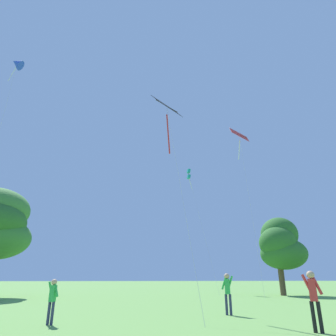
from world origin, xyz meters
TOP-DOWN VIEW (x-y plane):
  - kite_teal_box at (8.69, 36.33)m, footprint 1.21×8.78m
  - kite_black_large at (2.49, 14.82)m, footprint 2.32×8.06m
  - kite_blue_delta at (-11.83, 24.35)m, footprint 2.48×6.55m
  - kite_red_high at (11.66, 24.52)m, footprint 2.26×4.74m
  - person_far_back at (4.85, 11.38)m, footprint 0.57×0.32m
  - person_near_tree at (-2.63, 9.33)m, footprint 0.48×0.29m
  - person_in_blue_jacket at (5.99, 6.34)m, footprint 0.53×0.41m
  - tree_right_cluster at (16.10, 26.83)m, footprint 4.86×4.75m

SIDE VIEW (x-z plane):
  - person_near_tree at x=-2.63m, z-range 0.16..1.72m
  - person_far_back at x=4.85m, z-range 0.18..2.00m
  - person_in_blue_jacket at x=5.99m, z-range 0.19..2.01m
  - tree_right_cluster at x=16.10m, z-range 0.96..8.72m
  - kite_black_large at x=2.49m, z-range 5.31..18.99m
  - kite_teal_box at x=8.69m, z-range 7.22..23.42m
  - kite_red_high at x=11.66m, z-range 6.92..23.95m
  - kite_blue_delta at x=-11.83m, z-range 10.83..33.98m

